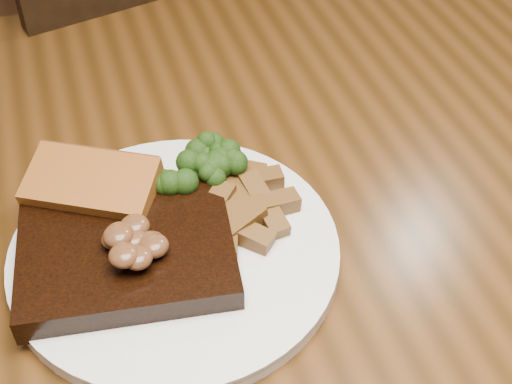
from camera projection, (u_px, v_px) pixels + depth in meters
The scene contains 9 objects.
dining_table at pixel (248, 266), 0.77m from camera, with size 1.60×0.90×0.75m.
chair_far at pixel (150, 107), 1.28m from camera, with size 0.49×0.49×0.86m.
plate at pixel (175, 253), 0.66m from camera, with size 0.30×0.30×0.01m, color white.
steak at pixel (127, 254), 0.63m from camera, with size 0.19×0.14×0.03m, color black.
steak_bone at pixel (142, 314), 0.59m from camera, with size 0.14×0.01×0.02m, color #B8AA8F.
mushroom_pile at pixel (119, 233), 0.61m from camera, with size 0.08×0.08×0.03m, color brown, non-canonical shape.
garlic_bread at pixel (96, 200), 0.68m from camera, with size 0.12×0.07×0.03m, color #96531B.
potato_wedges at pixel (226, 218), 0.66m from camera, with size 0.10×0.10×0.02m, color brown, non-canonical shape.
broccoli_cluster at pixel (197, 171), 0.70m from camera, with size 0.07×0.07×0.04m, color #193A0D, non-canonical shape.
Camera 1 is at (-0.14, -0.48, 1.25)m, focal length 50.00 mm.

